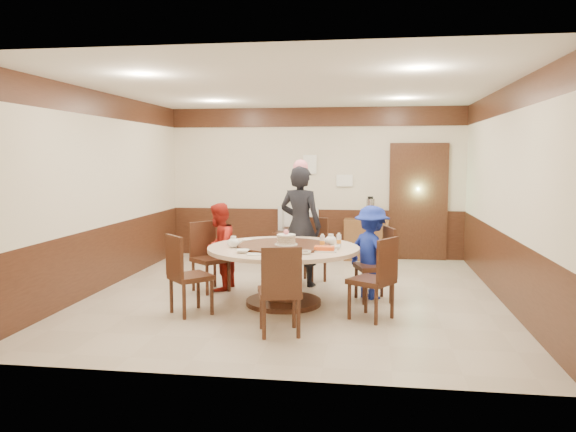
# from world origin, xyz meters

# --- Properties ---
(room) EXTENTS (6.00, 6.04, 2.84)m
(room) POSITION_xyz_m (0.01, 0.01, 1.08)
(room) COLOR #C2B19B
(room) RESTS_ON ground
(banquet_table) EXTENTS (1.93, 1.93, 0.78)m
(banquet_table) POSITION_xyz_m (-0.07, -0.55, 0.53)
(banquet_table) COLOR #3D1F13
(banquet_table) RESTS_ON ground
(chair_0) EXTENTS (0.56, 0.55, 0.97)m
(chair_0) POSITION_xyz_m (1.10, -0.19, 0.30)
(chair_0) COLOR #3D1F13
(chair_0) RESTS_ON ground
(chair_1) EXTENTS (0.59, 0.60, 0.97)m
(chair_1) POSITION_xyz_m (0.13, 0.77, 0.30)
(chair_1) COLOR #3D1F13
(chair_1) RESTS_ON ground
(chair_2) EXTENTS (0.62, 0.62, 0.97)m
(chair_2) POSITION_xyz_m (-1.20, 0.02, 0.30)
(chair_2) COLOR #3D1F13
(chair_2) RESTS_ON ground
(chair_3) EXTENTS (0.62, 0.62, 0.97)m
(chair_3) POSITION_xyz_m (-1.12, -1.16, 0.30)
(chair_3) COLOR #3D1F13
(chair_3) RESTS_ON ground
(chair_4) EXTENTS (0.54, 0.55, 0.97)m
(chair_4) POSITION_xyz_m (0.08, -1.77, 0.30)
(chair_4) COLOR #3D1F13
(chair_4) RESTS_ON ground
(chair_5) EXTENTS (0.61, 0.61, 0.97)m
(chair_5) POSITION_xyz_m (1.06, -1.06, 0.30)
(chair_5) COLOR #3D1F13
(chair_5) RESTS_ON ground
(person_standing) EXTENTS (0.74, 0.60, 1.76)m
(person_standing) POSITION_xyz_m (0.02, 0.56, 0.88)
(person_standing) COLOR black
(person_standing) RESTS_ON ground
(person_red) EXTENTS (0.54, 0.66, 1.24)m
(person_red) POSITION_xyz_m (-1.09, 0.10, 0.62)
(person_red) COLOR #AC2016
(person_red) RESTS_ON ground
(person_blue) EXTENTS (0.89, 0.90, 1.24)m
(person_blue) POSITION_xyz_m (1.05, -0.07, 0.62)
(person_blue) COLOR #182B9D
(person_blue) RESTS_ON ground
(birthday_cake) EXTENTS (0.29, 0.29, 0.20)m
(birthday_cake) POSITION_xyz_m (-0.03, -0.59, 0.85)
(birthday_cake) COLOR white
(birthday_cake) RESTS_ON banquet_table
(teapot_left) EXTENTS (0.17, 0.15, 0.13)m
(teapot_left) POSITION_xyz_m (-0.68, -0.71, 0.81)
(teapot_left) COLOR white
(teapot_left) RESTS_ON banquet_table
(teapot_right) EXTENTS (0.17, 0.15, 0.13)m
(teapot_right) POSITION_xyz_m (0.52, -0.34, 0.81)
(teapot_right) COLOR white
(teapot_right) RESTS_ON banquet_table
(bowl_0) EXTENTS (0.14, 0.14, 0.03)m
(bowl_0) POSITION_xyz_m (-0.62, -0.21, 0.77)
(bowl_0) COLOR white
(bowl_0) RESTS_ON banquet_table
(bowl_1) EXTENTS (0.14, 0.14, 0.04)m
(bowl_1) POSITION_xyz_m (0.28, -1.07, 0.77)
(bowl_1) COLOR white
(bowl_1) RESTS_ON banquet_table
(bowl_2) EXTENTS (0.16, 0.16, 0.04)m
(bowl_2) POSITION_xyz_m (-0.48, -1.08, 0.77)
(bowl_2) COLOR white
(bowl_2) RESTS_ON banquet_table
(bowl_3) EXTENTS (0.14, 0.14, 0.04)m
(bowl_3) POSITION_xyz_m (0.60, -0.67, 0.77)
(bowl_3) COLOR white
(bowl_3) RESTS_ON banquet_table
(bowl_4) EXTENTS (0.14, 0.14, 0.04)m
(bowl_4) POSITION_xyz_m (-0.75, -0.49, 0.77)
(bowl_4) COLOR white
(bowl_4) RESTS_ON banquet_table
(saucer_near) EXTENTS (0.18, 0.18, 0.01)m
(saucer_near) POSITION_xyz_m (-0.32, -1.20, 0.76)
(saucer_near) COLOR white
(saucer_near) RESTS_ON banquet_table
(saucer_far) EXTENTS (0.18, 0.18, 0.01)m
(saucer_far) POSITION_xyz_m (0.38, -0.05, 0.76)
(saucer_far) COLOR white
(saucer_far) RESTS_ON banquet_table
(shrimp_platter) EXTENTS (0.30, 0.20, 0.06)m
(shrimp_platter) POSITION_xyz_m (0.48, -0.85, 0.78)
(shrimp_platter) COLOR white
(shrimp_platter) RESTS_ON banquet_table
(bottle_0) EXTENTS (0.06, 0.06, 0.16)m
(bottle_0) POSITION_xyz_m (0.43, -0.61, 0.83)
(bottle_0) COLOR silver
(bottle_0) RESTS_ON banquet_table
(bottle_1) EXTENTS (0.06, 0.06, 0.16)m
(bottle_1) POSITION_xyz_m (0.63, -0.48, 0.83)
(bottle_1) COLOR silver
(bottle_1) RESTS_ON banquet_table
(tv_stand) EXTENTS (0.85, 0.45, 0.50)m
(tv_stand) POSITION_xyz_m (-0.32, 2.75, 0.25)
(tv_stand) COLOR #3D1F13
(tv_stand) RESTS_ON ground
(television) EXTENTS (0.79, 0.25, 0.45)m
(television) POSITION_xyz_m (-0.32, 2.75, 0.73)
(television) COLOR gray
(television) RESTS_ON tv_stand
(side_cabinet) EXTENTS (0.80, 0.40, 0.75)m
(side_cabinet) POSITION_xyz_m (0.96, 2.78, 0.38)
(side_cabinet) COLOR brown
(side_cabinet) RESTS_ON ground
(thermos) EXTENTS (0.15, 0.15, 0.38)m
(thermos) POSITION_xyz_m (1.03, 2.78, 0.94)
(thermos) COLOR silver
(thermos) RESTS_ON side_cabinet
(notice_left) EXTENTS (0.25, 0.00, 0.35)m
(notice_left) POSITION_xyz_m (-0.10, 2.96, 1.75)
(notice_left) COLOR white
(notice_left) RESTS_ON room
(notice_right) EXTENTS (0.30, 0.00, 0.22)m
(notice_right) POSITION_xyz_m (0.55, 2.96, 1.45)
(notice_right) COLOR white
(notice_right) RESTS_ON room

